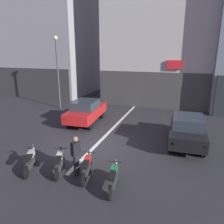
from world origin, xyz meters
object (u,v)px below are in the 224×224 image
car_red_crossing_near (86,111)px  motorcycle_silver_row_leftmost (30,161)px  car_black_parked_kerbside (187,129)px  car_white_down_street (151,93)px  motorcycle_white_row_left_mid (59,162)px  motorcycle_red_row_centre (87,167)px  motorcycle_green_row_right_mid (113,178)px  street_lamp (57,65)px  person_by_motorcycles (76,155)px

car_red_crossing_near → motorcycle_silver_row_leftmost: car_red_crossing_near is taller
car_black_parked_kerbside → car_white_down_street: same height
car_white_down_street → motorcycle_silver_row_leftmost: size_ratio=2.69×
car_black_parked_kerbside → motorcycle_silver_row_leftmost: bearing=-141.2°
motorcycle_silver_row_leftmost → motorcycle_white_row_left_mid: (1.25, 0.28, 0.00)m
motorcycle_white_row_left_mid → motorcycle_red_row_centre: bearing=1.6°
car_white_down_street → motorcycle_green_row_right_mid: bearing=-85.7°
street_lamp → motorcycle_silver_row_leftmost: street_lamp is taller
car_black_parked_kerbside → motorcycle_white_row_left_mid: size_ratio=2.62×
car_red_crossing_near → car_white_down_street: 9.01m
car_white_down_street → street_lamp: size_ratio=0.68×
car_black_parked_kerbside → motorcycle_silver_row_leftmost: (-6.24, -5.02, -0.43)m
motorcycle_red_row_centre → motorcycle_green_row_right_mid: 1.31m
street_lamp → motorcycle_red_row_centre: (7.12, -9.23, -3.35)m
street_lamp → car_white_down_street: bearing=36.9°
car_red_crossing_near → motorcycle_red_row_centre: (3.06, -6.26, -0.43)m
car_white_down_street → motorcycle_silver_row_leftmost: car_white_down_street is taller
car_white_down_street → motorcycle_white_row_left_mid: bearing=-95.4°
car_black_parked_kerbside → motorcycle_red_row_centre: size_ratio=2.53×
person_by_motorcycles → car_black_parked_kerbside: bearing=47.2°
car_red_crossing_near → motorcycle_silver_row_leftmost: (0.56, -6.57, -0.43)m
motorcycle_green_row_right_mid → car_white_down_street: bearing=94.3°
motorcycle_silver_row_leftmost → motorcycle_green_row_right_mid: size_ratio=0.94×
motorcycle_red_row_centre → car_white_down_street: bearing=89.5°
car_white_down_street → motorcycle_white_row_left_mid: 14.78m
street_lamp → person_by_motorcycles: street_lamp is taller
car_red_crossing_near → person_by_motorcycles: 6.67m
car_black_parked_kerbside → motorcycle_white_row_left_mid: (-4.99, -4.74, -0.43)m
car_white_down_street → motorcycle_white_row_left_mid: size_ratio=2.66×
motorcycle_silver_row_leftmost → car_black_parked_kerbside: bearing=38.8°
street_lamp → person_by_motorcycles: (6.60, -9.14, -2.95)m
car_black_parked_kerbside → motorcycle_green_row_right_mid: bearing=-116.1°
car_white_down_street → motorcycle_red_row_centre: size_ratio=2.56×
car_black_parked_kerbside → car_red_crossing_near: bearing=167.1°
car_white_down_street → person_by_motorcycles: bearing=-92.5°
motorcycle_silver_row_leftmost → person_by_motorcycles: size_ratio=0.94×
street_lamp → motorcycle_silver_row_leftmost: bearing=-64.2°
motorcycle_green_row_right_mid → person_by_motorcycles: person_by_motorcycles is taller
car_white_down_street → motorcycle_silver_row_leftmost: bearing=-99.9°
person_by_motorcycles → motorcycle_red_row_centre: bearing=-10.0°
motorcycle_green_row_right_mid → person_by_motorcycles: bearing=165.0°
car_white_down_street → street_lamp: bearing=-143.1°
street_lamp → motorcycle_green_row_right_mid: size_ratio=3.72×
street_lamp → motorcycle_white_row_left_mid: 11.47m
car_red_crossing_near → motorcycle_green_row_right_mid: 7.93m
motorcycle_silver_row_leftmost → person_by_motorcycles: person_by_motorcycles is taller
motorcycle_silver_row_leftmost → motorcycle_white_row_left_mid: bearing=12.7°
motorcycle_white_row_left_mid → person_by_motorcycles: bearing=9.8°
motorcycle_red_row_centre → motorcycle_silver_row_leftmost: bearing=-172.8°
car_red_crossing_near → motorcycle_white_row_left_mid: (1.81, -6.29, -0.43)m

